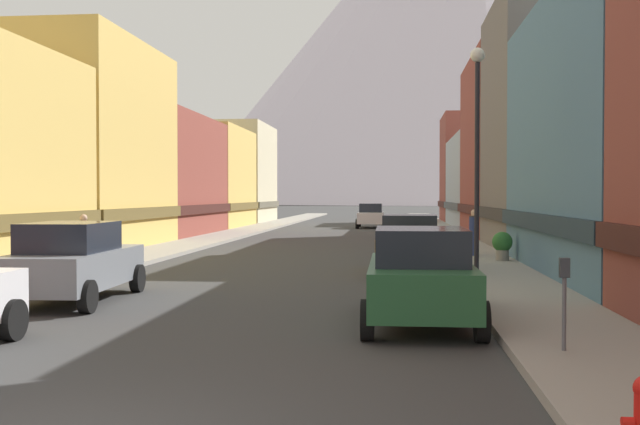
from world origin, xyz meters
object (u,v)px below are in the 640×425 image
object	(u,v)px
car_right_0	(420,276)
car_right_1	(410,244)
parking_meter_near	(564,290)
pedestrian_1	(84,243)
car_left_1	(73,262)
streetlamp_right	(477,130)
pedestrian_0	(474,235)
pedestrian_2	(474,234)
car_driving_0	(371,216)
potted_plant_0	(502,244)

from	to	relation	value
car_right_0	car_right_1	world-z (taller)	same
parking_meter_near	pedestrian_1	xyz separation A→B (m)	(-12.00, 11.15, -0.11)
car_left_1	car_right_0	xyz separation A→B (m)	(7.60, -2.16, 0.00)
streetlamp_right	parking_meter_near	bearing A→B (deg)	-87.03
pedestrian_0	pedestrian_2	xyz separation A→B (m)	(0.00, 0.02, 0.03)
car_right_0	pedestrian_1	xyz separation A→B (m)	(-10.05, 8.36, 0.00)
car_left_1	pedestrian_0	size ratio (longest dim) A/B	2.73
car_driving_0	streetlamp_right	xyz separation A→B (m)	(3.75, -35.45, 3.09)
streetlamp_right	car_right_1	bearing A→B (deg)	110.74
car_right_1	pedestrian_0	distance (m)	5.62
pedestrian_2	pedestrian_0	bearing A→B (deg)	-90.00
potted_plant_0	pedestrian_0	xyz separation A→B (m)	(-0.75, 1.94, 0.20)
potted_plant_0	pedestrian_2	size ratio (longest dim) A/B	0.57
pedestrian_0	car_right_1	bearing A→B (deg)	-115.81
pedestrian_0	pedestrian_2	size ratio (longest dim) A/B	0.96
car_left_1	potted_plant_0	world-z (taller)	car_left_1
car_right_0	car_right_1	size ratio (longest dim) A/B	0.99
car_left_1	potted_plant_0	bearing A→B (deg)	42.74
car_right_1	car_left_1	bearing A→B (deg)	-137.95
car_right_0	pedestrian_2	bearing A→B (deg)	80.14
car_right_0	streetlamp_right	xyz separation A→B (m)	(1.55, 4.93, 3.09)
pedestrian_0	pedestrian_2	distance (m)	0.04
parking_meter_near	pedestrian_2	distance (m)	16.89
car_driving_0	parking_meter_near	bearing A→B (deg)	-84.51
parking_meter_near	pedestrian_0	size ratio (longest dim) A/B	0.81
potted_plant_0	pedestrian_1	size ratio (longest dim) A/B	0.60
potted_plant_0	pedestrian_0	distance (m)	2.09
parking_meter_near	pedestrian_1	distance (m)	16.38
car_left_1	car_right_0	size ratio (longest dim) A/B	1.01
parking_meter_near	pedestrian_2	bearing A→B (deg)	88.30
car_right_0	potted_plant_0	size ratio (longest dim) A/B	4.52
car_right_0	streetlamp_right	bearing A→B (deg)	72.56
car_right_0	car_left_1	bearing A→B (deg)	164.12
car_right_0	car_driving_0	world-z (taller)	same
car_driving_0	pedestrian_0	xyz separation A→B (m)	(4.65, -26.31, 0.00)
car_right_0	car_driving_0	distance (m)	40.44
car_left_1	car_right_1	distance (m)	10.23
car_driving_0	pedestrian_2	distance (m)	26.70
car_driving_0	potted_plant_0	world-z (taller)	car_driving_0
car_right_1	car_right_0	bearing A→B (deg)	-90.01
car_left_1	streetlamp_right	bearing A→B (deg)	16.85
car_driving_0	parking_meter_near	size ratio (longest dim) A/B	3.31
car_left_1	car_right_1	bearing A→B (deg)	42.05
potted_plant_0	streetlamp_right	world-z (taller)	streetlamp_right
car_driving_0	pedestrian_1	distance (m)	32.97
pedestrian_2	parking_meter_near	bearing A→B (deg)	-91.70
car_right_1	pedestrian_2	world-z (taller)	pedestrian_2
car_left_1	car_right_0	distance (m)	7.90
pedestrian_1	streetlamp_right	distance (m)	12.48
potted_plant_0	pedestrian_2	bearing A→B (deg)	110.95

